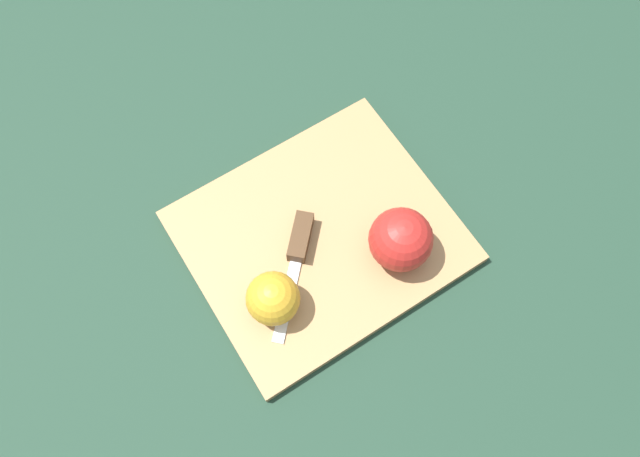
# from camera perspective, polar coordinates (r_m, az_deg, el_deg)

# --- Properties ---
(ground_plane) EXTENTS (4.00, 4.00, 0.00)m
(ground_plane) POSITION_cam_1_polar(r_m,az_deg,el_deg) (0.82, -0.00, -0.94)
(ground_plane) COLOR #1E3828
(cutting_board) EXTENTS (0.35, 0.30, 0.02)m
(cutting_board) POSITION_cam_1_polar(r_m,az_deg,el_deg) (0.82, -0.00, -0.74)
(cutting_board) COLOR #A37A4C
(cutting_board) RESTS_ON ground_plane
(apple_half_left) EXTENTS (0.08, 0.08, 0.08)m
(apple_half_left) POSITION_cam_1_polar(r_m,az_deg,el_deg) (0.77, 7.42, -1.02)
(apple_half_left) COLOR red
(apple_half_left) RESTS_ON cutting_board
(apple_half_right) EXTENTS (0.07, 0.07, 0.07)m
(apple_half_right) POSITION_cam_1_polar(r_m,az_deg,el_deg) (0.75, -4.35, -6.39)
(apple_half_right) COLOR gold
(apple_half_right) RESTS_ON cutting_board
(knife) EXTENTS (0.12, 0.14, 0.02)m
(knife) POSITION_cam_1_polar(r_m,az_deg,el_deg) (0.79, -1.94, -1.49)
(knife) COLOR silver
(knife) RESTS_ON cutting_board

